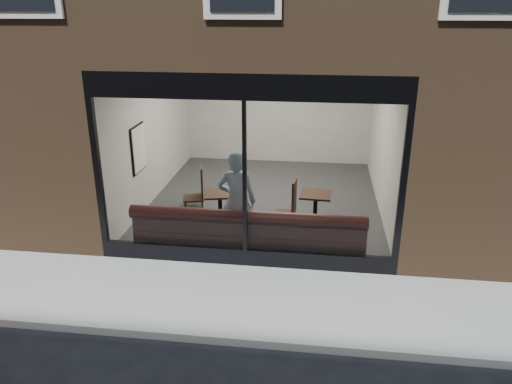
# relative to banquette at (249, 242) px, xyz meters

# --- Properties ---
(ground) EXTENTS (120.00, 120.00, 0.00)m
(ground) POSITION_rel_banquette_xyz_m (0.00, -2.45, -0.23)
(ground) COLOR black
(ground) RESTS_ON ground
(sidewalk_near) EXTENTS (40.00, 2.00, 0.01)m
(sidewalk_near) POSITION_rel_banquette_xyz_m (0.00, -1.45, -0.22)
(sidewalk_near) COLOR gray
(sidewalk_near) RESTS_ON ground
(kerb_near) EXTENTS (40.00, 0.10, 0.12)m
(kerb_near) POSITION_rel_banquette_xyz_m (0.00, -2.50, -0.17)
(kerb_near) COLOR gray
(kerb_near) RESTS_ON ground
(host_building_pier_left) EXTENTS (2.50, 12.00, 3.20)m
(host_building_pier_left) POSITION_rel_banquette_xyz_m (-3.75, 5.55, 1.38)
(host_building_pier_left) COLOR brown
(host_building_pier_left) RESTS_ON ground
(host_building_pier_right) EXTENTS (2.50, 12.00, 3.20)m
(host_building_pier_right) POSITION_rel_banquette_xyz_m (3.75, 5.55, 1.38)
(host_building_pier_right) COLOR brown
(host_building_pier_right) RESTS_ON ground
(host_building_backfill) EXTENTS (5.00, 6.00, 3.20)m
(host_building_backfill) POSITION_rel_banquette_xyz_m (0.00, 8.55, 1.38)
(host_building_backfill) COLOR brown
(host_building_backfill) RESTS_ON ground
(cafe_floor) EXTENTS (6.00, 6.00, 0.00)m
(cafe_floor) POSITION_rel_banquette_xyz_m (0.00, 2.55, -0.21)
(cafe_floor) COLOR #2D2D30
(cafe_floor) RESTS_ON ground
(cafe_ceiling) EXTENTS (6.00, 6.00, 0.00)m
(cafe_ceiling) POSITION_rel_banquette_xyz_m (0.00, 2.55, 2.97)
(cafe_ceiling) COLOR white
(cafe_ceiling) RESTS_ON host_building_upper
(cafe_wall_back) EXTENTS (5.00, 0.00, 5.00)m
(cafe_wall_back) POSITION_rel_banquette_xyz_m (0.00, 5.54, 1.37)
(cafe_wall_back) COLOR beige
(cafe_wall_back) RESTS_ON ground
(cafe_wall_left) EXTENTS (0.00, 6.00, 6.00)m
(cafe_wall_left) POSITION_rel_banquette_xyz_m (-2.49, 2.55, 1.37)
(cafe_wall_left) COLOR beige
(cafe_wall_left) RESTS_ON ground
(cafe_wall_right) EXTENTS (0.00, 6.00, 6.00)m
(cafe_wall_right) POSITION_rel_banquette_xyz_m (2.49, 2.55, 1.37)
(cafe_wall_right) COLOR beige
(cafe_wall_right) RESTS_ON ground
(storefront_kick) EXTENTS (5.00, 0.10, 0.30)m
(storefront_kick) POSITION_rel_banquette_xyz_m (0.00, -0.40, -0.08)
(storefront_kick) COLOR black
(storefront_kick) RESTS_ON ground
(storefront_header) EXTENTS (5.00, 0.10, 0.40)m
(storefront_header) POSITION_rel_banquette_xyz_m (0.00, -0.40, 2.77)
(storefront_header) COLOR black
(storefront_header) RESTS_ON host_building_upper
(storefront_mullion) EXTENTS (0.06, 0.10, 2.50)m
(storefront_mullion) POSITION_rel_banquette_xyz_m (0.00, -0.40, 1.32)
(storefront_mullion) COLOR black
(storefront_mullion) RESTS_ON storefront_kick
(storefront_glass) EXTENTS (4.80, 0.00, 4.80)m
(storefront_glass) POSITION_rel_banquette_xyz_m (0.00, -0.43, 1.33)
(storefront_glass) COLOR white
(storefront_glass) RESTS_ON storefront_kick
(banquette) EXTENTS (4.00, 0.55, 0.45)m
(banquette) POSITION_rel_banquette_xyz_m (0.00, 0.00, 0.00)
(banquette) COLOR #3B1516
(banquette) RESTS_ON cafe_floor
(person) EXTENTS (0.69, 0.47, 1.84)m
(person) POSITION_rel_banquette_xyz_m (-0.23, 0.17, 0.69)
(person) COLOR #99BAD1
(person) RESTS_ON cafe_floor
(cafe_table_left) EXTENTS (0.72, 0.72, 0.04)m
(cafe_table_left) POSITION_rel_banquette_xyz_m (-0.70, 0.99, 0.52)
(cafe_table_left) COLOR black
(cafe_table_left) RESTS_ON cafe_floor
(cafe_table_right) EXTENTS (0.62, 0.62, 0.04)m
(cafe_table_right) POSITION_rel_banquette_xyz_m (1.13, 1.16, 0.52)
(cafe_table_right) COLOR black
(cafe_table_right) RESTS_ON cafe_floor
(cafe_chair_left) EXTENTS (0.53, 0.53, 0.04)m
(cafe_chair_left) POSITION_rel_banquette_xyz_m (-1.47, 1.92, 0.01)
(cafe_chair_left) COLOR black
(cafe_chair_left) RESTS_ON cafe_floor
(cafe_chair_right) EXTENTS (0.42, 0.42, 0.04)m
(cafe_chair_right) POSITION_rel_banquette_xyz_m (0.52, 1.33, 0.01)
(cafe_chair_right) COLOR black
(cafe_chair_right) RESTS_ON cafe_floor
(wall_poster) EXTENTS (0.02, 0.67, 0.90)m
(wall_poster) POSITION_rel_banquette_xyz_m (-2.45, 1.53, 1.19)
(wall_poster) COLOR white
(wall_poster) RESTS_ON cafe_wall_left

